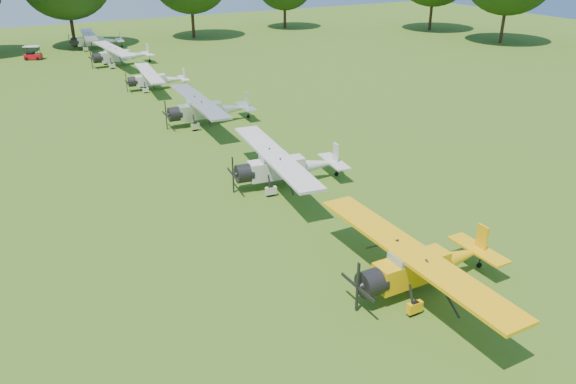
{
  "coord_description": "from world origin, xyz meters",
  "views": [
    {
      "loc": [
        -14.42,
        -22.89,
        13.33
      ],
      "look_at": [
        -1.65,
        -0.08,
        1.4
      ],
      "focal_mm": 35.0,
      "sensor_mm": 36.0,
      "label": 1
    }
  ],
  "objects_px": {
    "aircraft_2": "(422,262)",
    "aircraft_5": "(155,78)",
    "aircraft_6": "(119,54)",
    "golf_cart": "(33,55)",
    "aircraft_7": "(94,39)",
    "aircraft_3": "(285,164)",
    "aircraft_4": "(206,108)"
  },
  "relations": [
    {
      "from": "aircraft_7",
      "to": "golf_cart",
      "type": "distance_m",
      "value": 8.66
    },
    {
      "from": "aircraft_6",
      "to": "aircraft_4",
      "type": "bearing_deg",
      "value": -92.85
    },
    {
      "from": "aircraft_2",
      "to": "golf_cart",
      "type": "height_order",
      "value": "aircraft_2"
    },
    {
      "from": "aircraft_2",
      "to": "aircraft_5",
      "type": "relative_size",
      "value": 1.17
    },
    {
      "from": "golf_cart",
      "to": "aircraft_6",
      "type": "bearing_deg",
      "value": -20.75
    },
    {
      "from": "aircraft_2",
      "to": "aircraft_7",
      "type": "xyz_separation_m",
      "value": [
        0.05,
        62.35,
        -0.03
      ]
    },
    {
      "from": "golf_cart",
      "to": "aircraft_7",
      "type": "bearing_deg",
      "value": 47.77
    },
    {
      "from": "aircraft_4",
      "to": "aircraft_6",
      "type": "bearing_deg",
      "value": 94.72
    },
    {
      "from": "aircraft_3",
      "to": "aircraft_5",
      "type": "bearing_deg",
      "value": 97.1
    },
    {
      "from": "aircraft_3",
      "to": "aircraft_4",
      "type": "bearing_deg",
      "value": 95.72
    },
    {
      "from": "aircraft_3",
      "to": "aircraft_5",
      "type": "relative_size",
      "value": 1.18
    },
    {
      "from": "aircraft_3",
      "to": "aircraft_4",
      "type": "relative_size",
      "value": 0.99
    },
    {
      "from": "aircraft_6",
      "to": "aircraft_5",
      "type": "bearing_deg",
      "value": -92.93
    },
    {
      "from": "aircraft_5",
      "to": "aircraft_7",
      "type": "relative_size",
      "value": 0.86
    },
    {
      "from": "aircraft_5",
      "to": "aircraft_4",
      "type": "bearing_deg",
      "value": -82.43
    },
    {
      "from": "aircraft_5",
      "to": "golf_cart",
      "type": "relative_size",
      "value": 4.39
    },
    {
      "from": "aircraft_6",
      "to": "aircraft_7",
      "type": "relative_size",
      "value": 1.02
    },
    {
      "from": "aircraft_5",
      "to": "aircraft_2",
      "type": "bearing_deg",
      "value": -84.3
    },
    {
      "from": "aircraft_6",
      "to": "golf_cart",
      "type": "height_order",
      "value": "aircraft_6"
    },
    {
      "from": "aircraft_3",
      "to": "aircraft_7",
      "type": "height_order",
      "value": "aircraft_3"
    },
    {
      "from": "aircraft_7",
      "to": "aircraft_5",
      "type": "bearing_deg",
      "value": -82.44
    },
    {
      "from": "aircraft_4",
      "to": "aircraft_5",
      "type": "height_order",
      "value": "aircraft_4"
    },
    {
      "from": "aircraft_2",
      "to": "aircraft_7",
      "type": "height_order",
      "value": "aircraft_2"
    },
    {
      "from": "aircraft_5",
      "to": "aircraft_6",
      "type": "height_order",
      "value": "aircraft_6"
    },
    {
      "from": "aircraft_2",
      "to": "aircraft_5",
      "type": "bearing_deg",
      "value": 89.97
    },
    {
      "from": "aircraft_6",
      "to": "golf_cart",
      "type": "relative_size",
      "value": 5.2
    },
    {
      "from": "golf_cart",
      "to": "aircraft_2",
      "type": "bearing_deg",
      "value": -57.68
    },
    {
      "from": "aircraft_2",
      "to": "aircraft_6",
      "type": "distance_m",
      "value": 50.59
    },
    {
      "from": "aircraft_3",
      "to": "golf_cart",
      "type": "height_order",
      "value": "aircraft_3"
    },
    {
      "from": "aircraft_5",
      "to": "aircraft_6",
      "type": "bearing_deg",
      "value": 97.41
    },
    {
      "from": "aircraft_5",
      "to": "golf_cart",
      "type": "distance_m",
      "value": 22.62
    },
    {
      "from": "aircraft_5",
      "to": "aircraft_7",
      "type": "bearing_deg",
      "value": 97.69
    }
  ]
}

